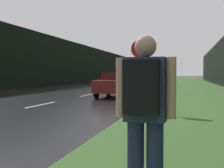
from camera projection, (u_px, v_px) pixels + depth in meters
grass_verge at (195, 86)px, 37.84m from camera, size 6.00×240.00×0.02m
lane_stripe_c at (41, 105)px, 14.41m from camera, size 0.12×3.00×0.01m
lane_stripe_d at (88, 95)px, 21.22m from camera, size 0.12×3.00×0.01m
lane_stripe_e at (112, 90)px, 28.02m from camera, size 0.12×3.00×0.01m
lane_stripe_f at (126, 87)px, 34.83m from camera, size 0.12×3.00×0.01m
treeline_far_side at (81, 64)px, 51.66m from camera, size 2.00×140.00×6.15m
stop_sign at (140, 67)px, 11.98m from camera, size 0.71×0.07×2.74m
hitchhiker_with_backpack at (145, 110)px, 3.21m from camera, size 0.63×0.44×1.82m
car_passing_near at (117, 84)px, 19.67m from camera, size 2.03×4.62×1.52m
car_passing_far at (143, 81)px, 31.61m from camera, size 1.89×4.16×1.45m
delivery_truck at (154, 73)px, 87.12m from camera, size 2.38×7.93×3.60m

